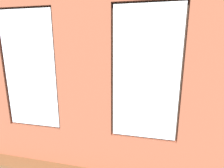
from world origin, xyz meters
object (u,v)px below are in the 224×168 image
at_px(coffee_table, 117,99).
at_px(potted_plant_foreground_right, 66,82).
at_px(cup_ceramic, 112,95).
at_px(remote_gray, 120,99).
at_px(couch_left, 201,110).
at_px(candle_jar, 117,96).
at_px(couch_by_window, 77,130).
at_px(potted_plant_by_left_couch, 179,95).
at_px(potted_plant_between_couches, 136,119).
at_px(tv_flatscreen, 27,86).
at_px(remote_black, 104,97).
at_px(table_plant_small, 130,93).
at_px(potted_plant_corner_near_left, 194,84).
at_px(media_console, 29,104).

xyz_separation_m(coffee_table, potted_plant_foreground_right, (2.63, -1.39, 0.18)).
bearing_deg(cup_ceramic, remote_gray, 142.95).
relative_size(couch_left, candle_jar, 16.38).
xyz_separation_m(couch_by_window, remote_gray, (-0.60, -2.23, 0.09)).
height_order(potted_plant_foreground_right, potted_plant_by_left_couch, potted_plant_foreground_right).
bearing_deg(potted_plant_between_couches, remote_gray, -71.26).
relative_size(tv_flatscreen, potted_plant_by_left_couch, 2.43).
relative_size(remote_black, potted_plant_between_couches, 0.16).
height_order(cup_ceramic, table_plant_small, table_plant_small).
relative_size(couch_by_window, potted_plant_corner_near_left, 1.61).
distance_m(couch_left, table_plant_small, 2.28).
xyz_separation_m(media_console, potted_plant_between_couches, (-3.79, 1.49, 0.48)).
xyz_separation_m(cup_ceramic, table_plant_small, (-0.61, -0.04, 0.09)).
bearing_deg(remote_black, couch_by_window, 66.81).
distance_m(candle_jar, media_console, 3.06).
xyz_separation_m(remote_gray, potted_plant_between_couches, (-0.74, 2.18, 0.29)).
distance_m(couch_by_window, potted_plant_foreground_right, 4.33).
height_order(candle_jar, tv_flatscreen, tv_flatscreen).
bearing_deg(potted_plant_foreground_right, coffee_table, 152.10).
height_order(couch_left, table_plant_small, couch_left).
bearing_deg(coffee_table, couch_by_window, 78.37).
height_order(couch_by_window, media_console, couch_by_window).
xyz_separation_m(table_plant_small, remote_gray, (0.31, 0.27, -0.13)).
bearing_deg(couch_by_window, cup_ceramic, -96.81).
xyz_separation_m(couch_left, coffee_table, (2.62, -0.42, 0.03)).
distance_m(candle_jar, potted_plant_corner_near_left, 3.13).
xyz_separation_m(candle_jar, potted_plant_by_left_couch, (-2.22, -1.04, -0.13)).
height_order(media_console, potted_plant_corner_near_left, potted_plant_corner_near_left).
xyz_separation_m(media_console, potted_plant_corner_near_left, (-5.70, -2.27, 0.48)).
bearing_deg(potted_plant_between_couches, cup_ceramic, -66.56).
bearing_deg(potted_plant_foreground_right, potted_plant_corner_near_left, -179.44).
xyz_separation_m(candle_jar, remote_black, (0.46, 0.13, -0.05)).
xyz_separation_m(coffee_table, tv_flatscreen, (2.94, 0.81, 0.50)).
bearing_deg(tv_flatscreen, media_console, 90.00).
distance_m(couch_by_window, potted_plant_between_couches, 1.39).
xyz_separation_m(potted_plant_foreground_right, potted_plant_between_couches, (-3.49, 3.71, 0.16)).
distance_m(potted_plant_between_couches, potted_plant_corner_near_left, 4.22).
bearing_deg(table_plant_small, remote_black, 17.24).
height_order(table_plant_small, remote_black, table_plant_small).
bearing_deg(potted_plant_by_left_couch, tv_flatscreen, 19.80).
bearing_deg(couch_left, remote_gray, -98.88).
bearing_deg(couch_by_window, candle_jar, -101.63).
distance_m(cup_ceramic, candle_jar, 0.22).
relative_size(couch_left, cup_ceramic, 20.14).
bearing_deg(couch_left, candle_jar, -101.30).
distance_m(couch_left, cup_ceramic, 2.86).
bearing_deg(media_console, potted_plant_corner_near_left, -158.33).
distance_m(couch_left, tv_flatscreen, 5.59).
xyz_separation_m(tv_flatscreen, potted_plant_between_couches, (-3.79, 1.50, -0.15)).
relative_size(couch_left, remote_gray, 12.07).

